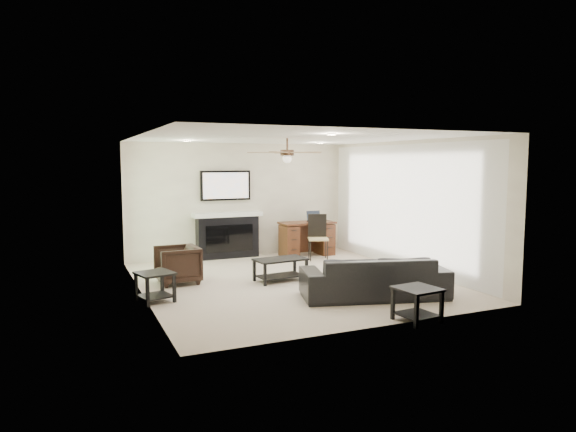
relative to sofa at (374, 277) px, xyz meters
name	(u,v)px	position (x,y,z in m)	size (l,w,h in m)	color
room_shell	(297,185)	(-0.58, 1.58, 1.36)	(5.50, 5.54, 2.52)	beige
sofa	(374,277)	(0.00, 0.00, 0.00)	(2.22, 0.87, 0.65)	black
armchair	(177,265)	(-2.60, 2.15, 0.00)	(0.70, 0.72, 0.65)	black
coffee_table	(280,270)	(-0.90, 1.60, -0.12)	(0.90, 0.50, 0.40)	black
end_table_near	(417,304)	(-0.15, -1.25, -0.10)	(0.52, 0.52, 0.45)	black
end_table_left	(155,287)	(-3.15, 1.10, -0.10)	(0.50, 0.50, 0.45)	black
fireplace_unit	(228,214)	(-1.10, 4.09, 0.63)	(1.52, 0.34, 1.91)	black
desk	(307,239)	(0.61, 3.65, 0.06)	(1.22, 0.56, 0.76)	#39160E
desk_chair	(318,237)	(0.61, 3.10, 0.16)	(0.42, 0.44, 0.97)	black
laptop	(315,216)	(0.81, 3.63, 0.55)	(0.33, 0.24, 0.23)	black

